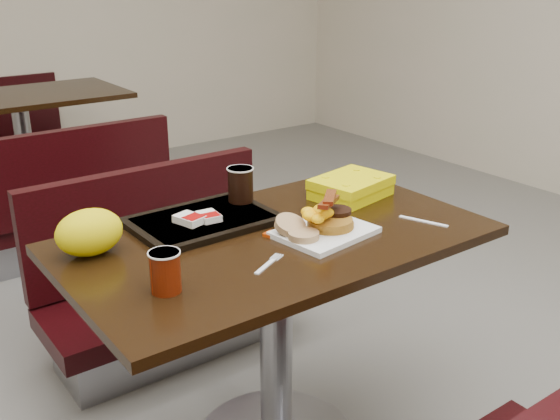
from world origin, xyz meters
TOP-DOWN VIEW (x-y plane):
  - table_near at (0.00, 0.00)m, footprint 1.20×0.70m
  - bench_near_n at (0.00, 0.70)m, footprint 1.00×0.46m
  - table_far at (0.00, 2.60)m, footprint 1.20×0.70m
  - bench_far_s at (0.00, 1.90)m, footprint 1.00×0.46m
  - platter at (0.11, -0.08)m, footprint 0.29×0.24m
  - pancake_stack at (0.14, -0.07)m, footprint 0.16×0.16m
  - sausage_patty at (0.18, -0.06)m, footprint 0.11×0.11m
  - scrambled_eggs at (0.10, -0.08)m, footprint 0.11×0.10m
  - bacon_strips at (0.12, -0.08)m, footprint 0.17×0.15m
  - muffin_bottom at (0.03, -0.10)m, footprint 0.10×0.10m
  - muffin_top at (0.02, -0.04)m, footprint 0.10×0.10m
  - coffee_cup_near at (-0.41, -0.12)m, footprint 0.09×0.09m
  - fork at (-0.15, -0.16)m, footprint 0.13×0.08m
  - knife at (0.42, -0.18)m, footprint 0.07×0.15m
  - condiment_syrup at (-0.02, 0.00)m, footprint 0.04×0.04m
  - tray at (-0.13, 0.20)m, footprint 0.42×0.30m
  - hashbrown_sleeve_left at (-0.18, 0.18)m, footprint 0.08×0.10m
  - hashbrown_sleeve_right at (-0.12, 0.17)m, footprint 0.06×0.08m
  - coffee_cup_far at (0.04, 0.25)m, footprint 0.09×0.09m
  - clamshell at (0.39, 0.12)m, footprint 0.28×0.23m
  - paper_bag at (-0.47, 0.18)m, footprint 0.21×0.17m

SIDE VIEW (x-z plane):
  - bench_near_n at x=0.00m, z-range 0.00..0.72m
  - bench_far_s at x=0.00m, z-range 0.00..0.72m
  - table_near at x=0.00m, z-range 0.00..0.75m
  - table_far at x=0.00m, z-range 0.00..0.75m
  - knife at x=0.42m, z-range 0.75..0.75m
  - fork at x=-0.15m, z-range 0.75..0.75m
  - condiment_syrup at x=-0.02m, z-range 0.75..0.76m
  - platter at x=0.11m, z-range 0.75..0.77m
  - tray at x=-0.13m, z-range 0.75..0.77m
  - muffin_bottom at x=0.03m, z-range 0.77..0.78m
  - hashbrown_sleeve_right at x=-0.12m, z-range 0.77..0.79m
  - pancake_stack at x=0.14m, z-range 0.77..0.79m
  - hashbrown_sleeve_left at x=-0.18m, z-range 0.77..0.79m
  - clamshell at x=0.39m, z-range 0.75..0.82m
  - muffin_top at x=0.02m, z-range 0.76..0.81m
  - sausage_patty at x=0.18m, z-range 0.79..0.81m
  - coffee_cup_near at x=-0.41m, z-range 0.75..0.85m
  - paper_bag at x=-0.47m, z-range 0.75..0.88m
  - scrambled_eggs at x=0.10m, z-range 0.79..0.84m
  - coffee_cup_far at x=0.04m, z-range 0.77..0.88m
  - bacon_strips at x=0.12m, z-range 0.84..0.86m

